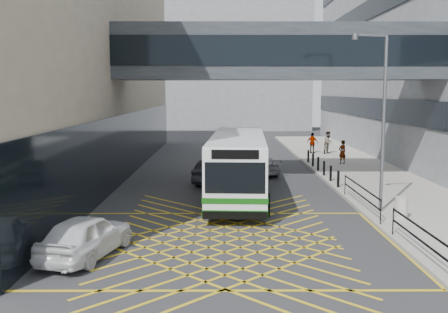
{
  "coord_description": "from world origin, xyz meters",
  "views": [
    {
      "loc": [
        -0.08,
        -18.09,
        5.37
      ],
      "look_at": [
        0.0,
        4.0,
        2.6
      ],
      "focal_mm": 42.0,
      "sensor_mm": 36.0,
      "label": 1
    }
  ],
  "objects_px": {
    "street_lamp": "(380,112)",
    "pedestrian_a": "(342,152)",
    "car_silver": "(259,165)",
    "pedestrian_c": "(312,143)",
    "litter_bin": "(401,208)",
    "car_dark": "(215,171)",
    "pedestrian_b": "(328,143)",
    "car_white": "(86,235)",
    "bus": "(238,165)"
  },
  "relations": [
    {
      "from": "street_lamp",
      "to": "pedestrian_a",
      "type": "relative_size",
      "value": 4.44
    },
    {
      "from": "car_silver",
      "to": "pedestrian_c",
      "type": "distance_m",
      "value": 11.56
    },
    {
      "from": "street_lamp",
      "to": "pedestrian_c",
      "type": "xyz_separation_m",
      "value": [
        0.88,
        21.55,
        -3.44
      ]
    },
    {
      "from": "pedestrian_a",
      "to": "pedestrian_c",
      "type": "xyz_separation_m",
      "value": [
        -1.02,
        6.55,
        0.01
      ]
    },
    {
      "from": "street_lamp",
      "to": "litter_bin",
      "type": "relative_size",
      "value": 8.3
    },
    {
      "from": "car_dark",
      "to": "pedestrian_b",
      "type": "height_order",
      "value": "pedestrian_b"
    },
    {
      "from": "car_dark",
      "to": "car_white",
      "type": "bearing_deg",
      "value": 90.33
    },
    {
      "from": "pedestrian_a",
      "to": "pedestrian_b",
      "type": "xyz_separation_m",
      "value": [
        0.26,
        6.25,
        0.07
      ]
    },
    {
      "from": "litter_bin",
      "to": "bus",
      "type": "bearing_deg",
      "value": 143.0
    },
    {
      "from": "car_white",
      "to": "pedestrian_b",
      "type": "xyz_separation_m",
      "value": [
        13.32,
        26.99,
        0.36
      ]
    },
    {
      "from": "bus",
      "to": "car_dark",
      "type": "height_order",
      "value": "bus"
    },
    {
      "from": "bus",
      "to": "car_dark",
      "type": "relative_size",
      "value": 2.61
    },
    {
      "from": "car_silver",
      "to": "street_lamp",
      "type": "height_order",
      "value": "street_lamp"
    },
    {
      "from": "car_silver",
      "to": "pedestrian_a",
      "type": "relative_size",
      "value": 2.37
    },
    {
      "from": "car_dark",
      "to": "pedestrian_a",
      "type": "relative_size",
      "value": 2.59
    },
    {
      "from": "bus",
      "to": "car_silver",
      "type": "bearing_deg",
      "value": 80.98
    },
    {
      "from": "street_lamp",
      "to": "pedestrian_c",
      "type": "bearing_deg",
      "value": 71.34
    },
    {
      "from": "pedestrian_a",
      "to": "pedestrian_c",
      "type": "distance_m",
      "value": 6.63
    },
    {
      "from": "car_white",
      "to": "car_silver",
      "type": "bearing_deg",
      "value": -97.48
    },
    {
      "from": "litter_bin",
      "to": "car_dark",
      "type": "bearing_deg",
      "value": 129.6
    },
    {
      "from": "pedestrian_b",
      "to": "pedestrian_c",
      "type": "height_order",
      "value": "pedestrian_b"
    },
    {
      "from": "pedestrian_b",
      "to": "bus",
      "type": "bearing_deg",
      "value": -155.74
    },
    {
      "from": "car_dark",
      "to": "pedestrian_a",
      "type": "xyz_separation_m",
      "value": [
        9.07,
        6.92,
        0.32
      ]
    },
    {
      "from": "street_lamp",
      "to": "pedestrian_b",
      "type": "xyz_separation_m",
      "value": [
        2.16,
        21.24,
        -3.38
      ]
    },
    {
      "from": "car_white",
      "to": "car_dark",
      "type": "relative_size",
      "value": 1.03
    },
    {
      "from": "bus",
      "to": "pedestrian_a",
      "type": "relative_size",
      "value": 6.77
    },
    {
      "from": "car_white",
      "to": "car_silver",
      "type": "xyz_separation_m",
      "value": [
        6.83,
        16.99,
        -0.09
      ]
    },
    {
      "from": "pedestrian_c",
      "to": "bus",
      "type": "bearing_deg",
      "value": 101.09
    },
    {
      "from": "pedestrian_c",
      "to": "pedestrian_b",
      "type": "bearing_deg",
      "value": -161.62
    },
    {
      "from": "litter_bin",
      "to": "pedestrian_b",
      "type": "distance_m",
      "value": 22.62
    },
    {
      "from": "car_white",
      "to": "pedestrian_b",
      "type": "bearing_deg",
      "value": -101.85
    },
    {
      "from": "car_white",
      "to": "car_dark",
      "type": "bearing_deg",
      "value": -91.7
    },
    {
      "from": "bus",
      "to": "car_dark",
      "type": "distance_m",
      "value": 4.73
    },
    {
      "from": "car_silver",
      "to": "pedestrian_c",
      "type": "bearing_deg",
      "value": -133.84
    },
    {
      "from": "car_white",
      "to": "car_silver",
      "type": "relative_size",
      "value": 1.12
    },
    {
      "from": "litter_bin",
      "to": "pedestrian_a",
      "type": "relative_size",
      "value": 0.53
    },
    {
      "from": "pedestrian_a",
      "to": "street_lamp",
      "type": "bearing_deg",
      "value": 54.93
    },
    {
      "from": "bus",
      "to": "street_lamp",
      "type": "height_order",
      "value": "street_lamp"
    },
    {
      "from": "bus",
      "to": "pedestrian_b",
      "type": "height_order",
      "value": "bus"
    },
    {
      "from": "car_white",
      "to": "street_lamp",
      "type": "relative_size",
      "value": 0.6
    },
    {
      "from": "car_white",
      "to": "pedestrian_c",
      "type": "xyz_separation_m",
      "value": [
        12.04,
        27.3,
        0.3
      ]
    },
    {
      "from": "car_silver",
      "to": "pedestrian_a",
      "type": "height_order",
      "value": "pedestrian_a"
    },
    {
      "from": "car_silver",
      "to": "pedestrian_b",
      "type": "height_order",
      "value": "pedestrian_b"
    },
    {
      "from": "car_dark",
      "to": "street_lamp",
      "type": "bearing_deg",
      "value": 148.05
    },
    {
      "from": "pedestrian_c",
      "to": "car_silver",
      "type": "bearing_deg",
      "value": 95.11
    },
    {
      "from": "bus",
      "to": "car_white",
      "type": "bearing_deg",
      "value": -116.2
    },
    {
      "from": "litter_bin",
      "to": "street_lamp",
      "type": "bearing_deg",
      "value": 114.44
    },
    {
      "from": "car_white",
      "to": "pedestrian_a",
      "type": "distance_m",
      "value": 24.52
    },
    {
      "from": "car_white",
      "to": "pedestrian_a",
      "type": "bearing_deg",
      "value": -107.78
    },
    {
      "from": "street_lamp",
      "to": "pedestrian_b",
      "type": "bearing_deg",
      "value": 67.88
    }
  ]
}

